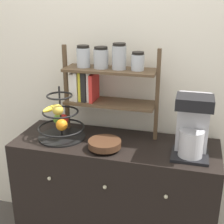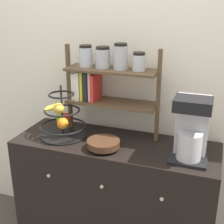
# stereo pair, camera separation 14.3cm
# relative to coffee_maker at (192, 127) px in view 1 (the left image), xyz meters

# --- Properties ---
(wall_back) EXTENTS (7.00, 0.05, 2.60)m
(wall_back) POSITION_rel_coffee_maker_xyz_m (-0.47, 0.33, 0.27)
(wall_back) COLOR silver
(wall_back) RESTS_ON ground_plane
(sideboard) EXTENTS (1.32, 0.48, 0.84)m
(sideboard) POSITION_rel_coffee_maker_xyz_m (-0.47, 0.05, -0.60)
(sideboard) COLOR black
(sideboard) RESTS_ON ground_plane
(coffee_maker) EXTENTS (0.21, 0.20, 0.37)m
(coffee_maker) POSITION_rel_coffee_maker_xyz_m (0.00, 0.00, 0.00)
(coffee_maker) COLOR black
(coffee_maker) RESTS_ON sideboard
(fruit_stand) EXTENTS (0.31, 0.31, 0.35)m
(fruit_stand) POSITION_rel_coffee_maker_xyz_m (-0.84, 0.03, -0.07)
(fruit_stand) COLOR black
(fruit_stand) RESTS_ON sideboard
(wooden_bowl) EXTENTS (0.20, 0.20, 0.06)m
(wooden_bowl) POSITION_rel_coffee_maker_xyz_m (-0.51, -0.06, -0.15)
(wooden_bowl) COLOR #422819
(wooden_bowl) RESTS_ON sideboard
(shelf_hutch) EXTENTS (0.64, 0.20, 0.62)m
(shelf_hutch) POSITION_rel_coffee_maker_xyz_m (-0.60, 0.17, 0.21)
(shelf_hutch) COLOR brown
(shelf_hutch) RESTS_ON sideboard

